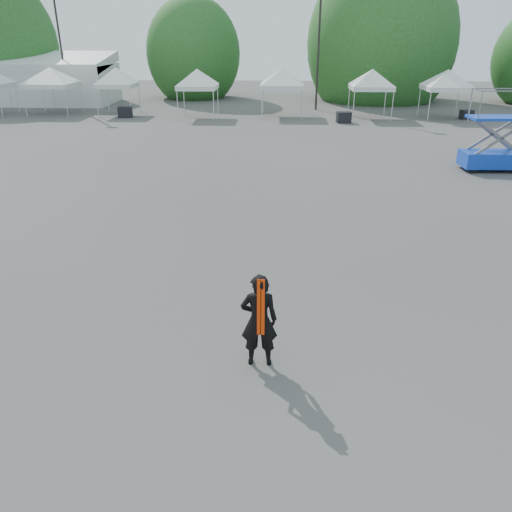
{
  "coord_description": "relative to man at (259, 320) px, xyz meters",
  "views": [
    {
      "loc": [
        0.12,
        -9.67,
        5.5
      ],
      "look_at": [
        -0.31,
        -0.22,
        1.3
      ],
      "focal_mm": 35.0,
      "sensor_mm": 36.0,
      "label": 1
    }
  ],
  "objects": [
    {
      "name": "tent_f",
      "position": [
        6.75,
        29.95,
        2.16
      ],
      "size": [
        4.06,
        4.06,
        3.88
      ],
      "color": "silver",
      "rests_on": "ground"
    },
    {
      "name": "crate_east",
      "position": [
        13.59,
        29.61,
        -0.58
      ],
      "size": [
        0.93,
        0.78,
        0.64
      ],
      "primitive_type": "cube",
      "rotation": [
        0.0,
        0.0,
        0.19
      ],
      "color": "black",
      "rests_on": "ground"
    },
    {
      "name": "scissor_lift",
      "position": [
        9.7,
        14.72,
        0.83
      ],
      "size": [
        2.69,
        1.4,
        3.43
      ],
      "rotation": [
        0.0,
        0.0,
        0.03
      ],
      "color": "#0C2D9F",
      "rests_on": "ground"
    },
    {
      "name": "ground",
      "position": [
        0.17,
        2.11,
        -0.9
      ],
      "size": [
        120.0,
        120.0,
        0.0
      ],
      "primitive_type": "plane",
      "color": "#474442",
      "rests_on": "ground"
    },
    {
      "name": "light_pole_west",
      "position": [
        -17.83,
        36.11,
        4.87
      ],
      "size": [
        0.6,
        0.25,
        10.3
      ],
      "color": "black",
      "rests_on": "ground"
    },
    {
      "name": "tent_g",
      "position": [
        11.96,
        29.88,
        2.16
      ],
      "size": [
        4.21,
        4.21,
        3.88
      ],
      "color": "silver",
      "rests_on": "ground"
    },
    {
      "name": "light_pole_east",
      "position": [
        3.17,
        34.11,
        4.61
      ],
      "size": [
        0.6,
        0.25,
        9.8
      ],
      "color": "black",
      "rests_on": "ground"
    },
    {
      "name": "tree_mid_w",
      "position": [
        -7.83,
        42.11,
        3.03
      ],
      "size": [
        4.16,
        4.16,
        6.33
      ],
      "color": "#382314",
      "rests_on": "ground"
    },
    {
      "name": "tent_d",
      "position": [
        -5.63,
        29.75,
        2.16
      ],
      "size": [
        3.89,
        3.89,
        3.88
      ],
      "color": "silver",
      "rests_on": "ground"
    },
    {
      "name": "tent_c",
      "position": [
        -11.82,
        30.89,
        2.16
      ],
      "size": [
        3.78,
        3.78,
        3.88
      ],
      "color": "silver",
      "rests_on": "ground"
    },
    {
      "name": "tent_e",
      "position": [
        0.44,
        30.62,
        2.16
      ],
      "size": [
        4.37,
        4.37,
        3.88
      ],
      "color": "silver",
      "rests_on": "ground"
    },
    {
      "name": "tree_mid_e",
      "position": [
        9.17,
        41.11,
        3.94
      ],
      "size": [
        5.12,
        5.12,
        7.79
      ],
      "color": "#382314",
      "rests_on": "ground"
    },
    {
      "name": "man",
      "position": [
        0.0,
        0.0,
        0.0
      ],
      "size": [
        0.67,
        0.46,
        1.8
      ],
      "rotation": [
        0.0,
        0.0,
        3.19
      ],
      "color": "black",
      "rests_on": "ground"
    },
    {
      "name": "crate_west",
      "position": [
        -10.94,
        29.3,
        -0.53
      ],
      "size": [
        1.05,
        0.87,
        0.75
      ],
      "primitive_type": "cube",
      "rotation": [
        0.0,
        0.0,
        0.13
      ],
      "color": "black",
      "rests_on": "ground"
    },
    {
      "name": "tent_b",
      "position": [
        -16.82,
        31.01,
        2.16
      ],
      "size": [
        4.65,
        4.65,
        3.88
      ],
      "color": "silver",
      "rests_on": "ground"
    },
    {
      "name": "crate_mid",
      "position": [
        4.66,
        27.62,
        -0.54
      ],
      "size": [
        1.01,
        0.82,
        0.73
      ],
      "primitive_type": "cube",
      "rotation": [
        0.0,
        0.0,
        0.09
      ],
      "color": "black",
      "rests_on": "ground"
    },
    {
      "name": "marquee",
      "position": [
        -21.83,
        37.11,
        1.07
      ],
      "size": [
        15.0,
        6.25,
        4.23
      ],
      "color": "silver",
      "rests_on": "ground"
    }
  ]
}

